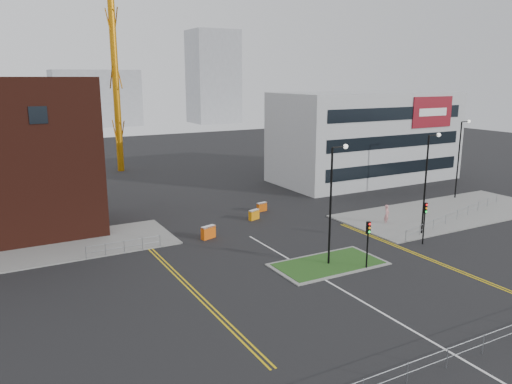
% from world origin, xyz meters
% --- Properties ---
extents(ground, '(200.00, 200.00, 0.00)m').
position_xyz_m(ground, '(0.00, 0.00, 0.00)').
color(ground, black).
rests_on(ground, ground).
extents(pavement_right, '(24.00, 10.00, 0.12)m').
position_xyz_m(pavement_right, '(22.00, 14.00, 0.06)').
color(pavement_right, slate).
rests_on(pavement_right, ground).
extents(island_kerb, '(8.60, 4.60, 0.08)m').
position_xyz_m(island_kerb, '(2.00, 8.00, 0.04)').
color(island_kerb, slate).
rests_on(island_kerb, ground).
extents(grass_island, '(8.00, 4.00, 0.12)m').
position_xyz_m(grass_island, '(2.00, 8.00, 0.06)').
color(grass_island, '#1F4617').
rests_on(grass_island, ground).
extents(office_block, '(25.00, 12.20, 12.00)m').
position_xyz_m(office_block, '(26.01, 31.97, 6.00)').
color(office_block, '#AAACAE').
rests_on(office_block, ground).
extents(tower_crane, '(50.00, 19.47, 36.13)m').
position_xyz_m(tower_crane, '(3.58, 57.08, 25.02)').
color(tower_crane, '#BC720B').
rests_on(tower_crane, ground).
extents(streetlamp_island, '(1.46, 0.36, 9.18)m').
position_xyz_m(streetlamp_island, '(2.22, 8.00, 5.41)').
color(streetlamp_island, black).
rests_on(streetlamp_island, ground).
extents(streetlamp_right_near, '(1.46, 0.36, 9.18)m').
position_xyz_m(streetlamp_right_near, '(14.22, 10.00, 5.41)').
color(streetlamp_right_near, black).
rests_on(streetlamp_right_near, ground).
extents(streetlamp_right_far, '(1.46, 0.36, 9.18)m').
position_xyz_m(streetlamp_right_far, '(28.22, 18.00, 5.41)').
color(streetlamp_right_far, black).
rests_on(streetlamp_right_far, ground).
extents(traffic_light_island, '(0.28, 0.33, 3.65)m').
position_xyz_m(traffic_light_island, '(4.00, 5.98, 2.57)').
color(traffic_light_island, black).
rests_on(traffic_light_island, ground).
extents(traffic_light_right, '(0.28, 0.33, 3.65)m').
position_xyz_m(traffic_light_right, '(12.00, 7.98, 2.57)').
color(traffic_light_right, black).
rests_on(traffic_light_right, ground).
extents(railing_front, '(24.05, 0.05, 1.10)m').
position_xyz_m(railing_front, '(0.00, -6.00, 0.78)').
color(railing_front, gray).
rests_on(railing_front, ground).
extents(railing_left, '(6.05, 0.05, 1.10)m').
position_xyz_m(railing_left, '(-11.00, 18.00, 0.74)').
color(railing_left, gray).
rests_on(railing_left, ground).
extents(railing_right, '(19.05, 5.05, 1.10)m').
position_xyz_m(railing_right, '(20.50, 11.50, 0.78)').
color(railing_right, gray).
rests_on(railing_right, ground).
extents(centre_line, '(0.15, 30.00, 0.01)m').
position_xyz_m(centre_line, '(0.00, 2.00, 0.01)').
color(centre_line, silver).
rests_on(centre_line, ground).
extents(yellow_left_a, '(0.12, 24.00, 0.01)m').
position_xyz_m(yellow_left_a, '(-9.00, 10.00, 0.01)').
color(yellow_left_a, gold).
rests_on(yellow_left_a, ground).
extents(yellow_left_b, '(0.12, 24.00, 0.01)m').
position_xyz_m(yellow_left_b, '(-8.70, 10.00, 0.01)').
color(yellow_left_b, gold).
rests_on(yellow_left_b, ground).
extents(yellow_right_a, '(0.12, 20.00, 0.01)m').
position_xyz_m(yellow_right_a, '(9.50, 6.00, 0.01)').
color(yellow_right_a, gold).
rests_on(yellow_right_a, ground).
extents(yellow_right_b, '(0.12, 20.00, 0.01)m').
position_xyz_m(yellow_right_b, '(9.80, 6.00, 0.01)').
color(yellow_right_b, gold).
rests_on(yellow_right_b, ground).
extents(skyline_b, '(24.00, 12.00, 16.00)m').
position_xyz_m(skyline_b, '(10.00, 130.00, 8.00)').
color(skyline_b, gray).
rests_on(skyline_b, ground).
extents(skyline_c, '(14.00, 12.00, 28.00)m').
position_xyz_m(skyline_c, '(45.00, 125.00, 14.00)').
color(skyline_c, gray).
rests_on(skyline_c, ground).
extents(skyline_d, '(30.00, 12.00, 12.00)m').
position_xyz_m(skyline_d, '(-8.00, 140.00, 6.00)').
color(skyline_d, gray).
rests_on(skyline_d, ground).
extents(pedestrian, '(0.84, 0.73, 1.94)m').
position_xyz_m(pedestrian, '(13.48, 13.97, 0.97)').
color(pedestrian, tan).
rests_on(pedestrian, ground).
extents(barrier_left, '(1.44, 0.86, 1.15)m').
position_xyz_m(barrier_left, '(-3.49, 18.27, 0.62)').
color(barrier_left, '#E85A0C').
rests_on(barrier_left, ground).
extents(barrier_mid, '(1.28, 0.80, 1.02)m').
position_xyz_m(barrier_mid, '(2.94, 21.60, 0.55)').
color(barrier_mid, orange).
rests_on(barrier_mid, ground).
extents(barrier_right, '(1.18, 0.55, 0.96)m').
position_xyz_m(barrier_right, '(5.21, 24.00, 0.52)').
color(barrier_right, '#C34F0A').
rests_on(barrier_right, ground).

